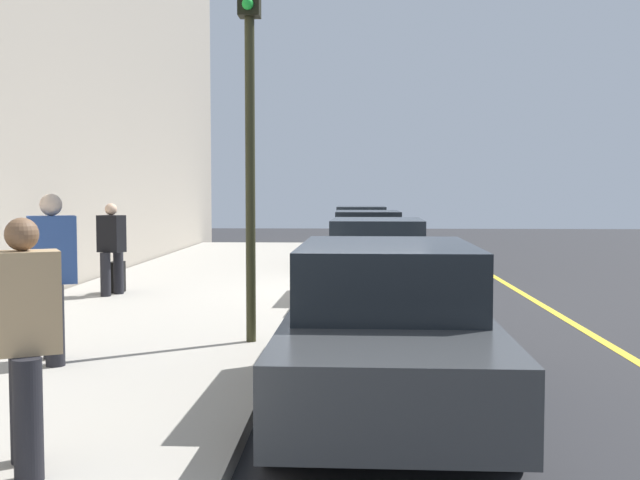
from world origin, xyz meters
TOP-DOWN VIEW (x-y plane):
  - ground_plane at (0.00, 0.00)m, footprint 56.00×56.00m
  - sidewalk at (0.00, -3.30)m, footprint 28.00×4.60m
  - lane_stripe_centre at (0.00, 3.20)m, footprint 28.00×0.14m
  - parked_car_white at (-11.55, 0.15)m, footprint 4.14×1.92m
  - parked_car_black at (-5.44, 0.24)m, footprint 4.49×1.91m
  - parked_car_silver at (0.38, 0.29)m, footprint 4.30×1.99m
  - parked_car_charcoal at (6.98, 0.16)m, footprint 4.68×1.96m
  - pedestrian_blue_coat at (5.91, -3.40)m, footprint 0.57×0.58m
  - pedestrian_black_coat at (0.48, -4.45)m, footprint 0.52×0.51m
  - pedestrian_tan_coat at (9.16, -2.31)m, footprint 0.51×0.53m
  - traffic_light_pole at (4.68, -1.40)m, footprint 0.35×0.26m
  - rolling_suitcase at (0.11, -4.47)m, footprint 0.34×0.22m

SIDE VIEW (x-z plane):
  - ground_plane at x=0.00m, z-range 0.00..0.00m
  - lane_stripe_centre at x=0.00m, z-range 0.00..0.01m
  - sidewalk at x=0.00m, z-range 0.00..0.15m
  - rolling_suitcase at x=0.11m, z-range -0.03..0.90m
  - parked_car_white at x=-11.55m, z-range 0.00..1.51m
  - parked_car_silver at x=0.38m, z-range 0.00..1.51m
  - parked_car_black at x=-5.44m, z-range 0.00..1.51m
  - parked_car_charcoal at x=6.98m, z-range 0.00..1.51m
  - pedestrian_black_coat at x=0.48m, z-range 0.20..1.85m
  - pedestrian_tan_coat at x=9.16m, z-range 0.21..1.89m
  - pedestrian_blue_coat at x=5.91m, z-range 0.21..2.04m
  - traffic_light_pole at x=4.68m, z-range 0.95..5.61m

